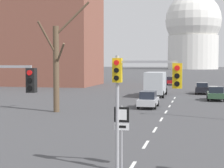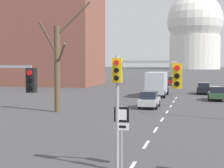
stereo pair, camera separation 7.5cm
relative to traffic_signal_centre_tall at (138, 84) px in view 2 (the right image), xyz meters
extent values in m
cube|color=silver|center=(-0.37, 0.57, -3.49)|extent=(0.16, 2.00, 0.01)
cube|color=silver|center=(-0.37, 5.07, -3.49)|extent=(0.16, 2.00, 0.01)
cube|color=silver|center=(-0.37, 9.57, -3.49)|extent=(0.16, 2.00, 0.01)
cube|color=silver|center=(-0.37, 14.07, -3.49)|extent=(0.16, 2.00, 0.01)
cube|color=silver|center=(-0.37, 18.57, -3.49)|extent=(0.16, 2.00, 0.01)
cube|color=silver|center=(-0.37, 23.07, -3.49)|extent=(0.16, 2.00, 0.01)
cube|color=silver|center=(-0.37, 27.57, -3.49)|extent=(0.16, 2.00, 0.01)
cube|color=silver|center=(-0.37, 32.07, -3.49)|extent=(0.16, 2.00, 0.01)
cylinder|color=#9E9EA3|center=(-0.84, 0.01, -1.20)|extent=(0.14, 0.14, 4.60)
cube|color=yellow|center=(-0.84, 0.01, 0.52)|extent=(0.36, 0.28, 0.96)
cylinder|color=red|center=(-0.84, -0.16, 0.82)|extent=(0.20, 0.06, 0.20)
cylinder|color=black|center=(-0.84, -0.16, 0.52)|extent=(0.20, 0.06, 0.20)
cylinder|color=black|center=(-0.84, -0.16, 0.23)|extent=(0.20, 0.06, 0.20)
cube|color=#9E9EA3|center=(0.33, 0.01, 0.85)|extent=(2.33, 0.10, 0.10)
cube|color=yellow|center=(1.49, 0.01, 0.32)|extent=(0.36, 0.28, 0.96)
cylinder|color=red|center=(1.49, -0.16, 0.62)|extent=(0.20, 0.06, 0.20)
cylinder|color=black|center=(1.49, -0.16, 0.32)|extent=(0.20, 0.06, 0.20)
cylinder|color=black|center=(1.49, -0.16, 0.03)|extent=(0.20, 0.06, 0.20)
cube|color=#9E9EA3|center=(-5.17, -0.91, 0.67)|extent=(2.22, 0.10, 0.10)
cube|color=black|center=(-4.06, -0.91, 0.14)|extent=(0.36, 0.28, 0.96)
cylinder|color=red|center=(-4.06, -1.08, 0.43)|extent=(0.20, 0.06, 0.20)
cylinder|color=black|center=(-4.06, -1.08, 0.14)|extent=(0.20, 0.06, 0.20)
cylinder|color=black|center=(-4.06, -1.08, -0.16)|extent=(0.20, 0.06, 0.20)
cylinder|color=#9E9EA3|center=(-0.67, 0.06, -2.19)|extent=(0.07, 0.07, 2.62)
cube|color=black|center=(-0.67, 0.04, -1.23)|extent=(0.60, 0.03, 0.60)
cube|color=white|center=(-0.67, 0.03, -1.23)|extent=(0.42, 0.01, 0.42)
cube|color=white|center=(-0.67, 0.04, -1.71)|extent=(0.60, 0.03, 0.28)
cube|color=black|center=(-0.67, 0.03, -1.71)|extent=(0.36, 0.01, 0.10)
cube|color=maroon|center=(-2.57, 59.50, -2.85)|extent=(1.86, 3.83, 0.62)
cube|color=#1E232D|center=(-2.57, 59.30, -2.21)|extent=(1.58, 1.84, 0.65)
cylinder|color=black|center=(-3.44, 60.68, -3.16)|extent=(0.18, 0.68, 0.68)
cylinder|color=black|center=(-1.69, 60.68, -3.16)|extent=(0.18, 0.68, 0.68)
cylinder|color=black|center=(-3.44, 58.31, -3.16)|extent=(0.18, 0.68, 0.68)
cylinder|color=black|center=(-1.69, 58.31, -3.16)|extent=(0.18, 0.68, 0.68)
cube|color=#2D4C33|center=(4.40, 30.08, -2.87)|extent=(1.88, 4.21, 0.57)
cube|color=#1E232D|center=(4.40, 29.87, -2.23)|extent=(1.60, 2.02, 0.71)
cylinder|color=black|center=(3.51, 31.38, -3.15)|extent=(0.18, 0.70, 0.70)
cylinder|color=black|center=(5.29, 31.38, -3.15)|extent=(0.18, 0.70, 0.70)
cylinder|color=black|center=(3.51, 28.78, -3.15)|extent=(0.18, 0.70, 0.70)
cube|color=#B7B7BC|center=(-2.28, 21.39, -2.90)|extent=(1.67, 4.26, 0.59)
cube|color=#1E232D|center=(-2.28, 21.17, -2.25)|extent=(1.42, 2.04, 0.71)
cylinder|color=black|center=(-3.07, 22.71, -3.19)|extent=(0.18, 0.61, 0.61)
cylinder|color=black|center=(-1.49, 22.71, -3.19)|extent=(0.18, 0.61, 0.61)
cylinder|color=black|center=(-3.07, 20.06, -3.19)|extent=(0.18, 0.61, 0.61)
cylinder|color=black|center=(-1.49, 20.06, -3.19)|extent=(0.18, 0.61, 0.61)
cube|color=black|center=(2.99, 38.85, -2.81)|extent=(1.75, 4.07, 0.72)
cube|color=#1E232D|center=(2.99, 38.65, -2.17)|extent=(1.48, 1.95, 0.55)
cylinder|color=black|center=(2.17, 40.12, -3.17)|extent=(0.18, 0.67, 0.67)
cylinder|color=black|center=(3.81, 40.12, -3.17)|extent=(0.18, 0.67, 0.67)
cylinder|color=black|center=(2.17, 37.59, -3.17)|extent=(0.18, 0.67, 0.67)
cylinder|color=black|center=(3.81, 37.59, -3.17)|extent=(0.18, 0.67, 0.67)
cube|color=#333842|center=(-2.87, 36.53, -2.01)|extent=(2.20, 2.00, 2.10)
cube|color=#B2B7BC|center=(-2.87, 32.93, -1.71)|extent=(2.30, 5.20, 2.70)
cylinder|color=black|center=(-3.97, 36.53, -3.06)|extent=(0.24, 0.88, 0.88)
cylinder|color=black|center=(-1.77, 36.53, -3.06)|extent=(0.24, 0.88, 0.88)
cylinder|color=black|center=(-3.97, 31.50, -3.06)|extent=(0.24, 0.88, 0.88)
cylinder|color=black|center=(-1.77, 31.50, -3.06)|extent=(0.24, 0.88, 0.88)
cylinder|color=brown|center=(-9.79, 16.46, 0.26)|extent=(0.52, 0.52, 7.52)
cylinder|color=brown|center=(-8.33, 16.59, 4.63)|extent=(3.05, 0.47, 2.93)
cylinder|color=brown|center=(-9.19, 15.92, 1.61)|extent=(1.29, 1.30, 1.81)
cylinder|color=brown|center=(-10.29, 15.67, 2.95)|extent=(1.11, 1.76, 2.81)
cylinder|color=silver|center=(-0.37, 252.19, 8.01)|extent=(34.53, 34.53, 23.02)
sphere|color=silver|center=(-0.37, 252.19, 30.07)|extent=(38.37, 38.37, 38.37)
cube|color=brown|center=(-25.64, 54.19, 8.62)|extent=(18.00, 14.00, 24.24)
camera|label=1|loc=(2.20, -14.39, 0.81)|focal=60.00mm
camera|label=2|loc=(2.27, -14.37, 0.81)|focal=60.00mm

